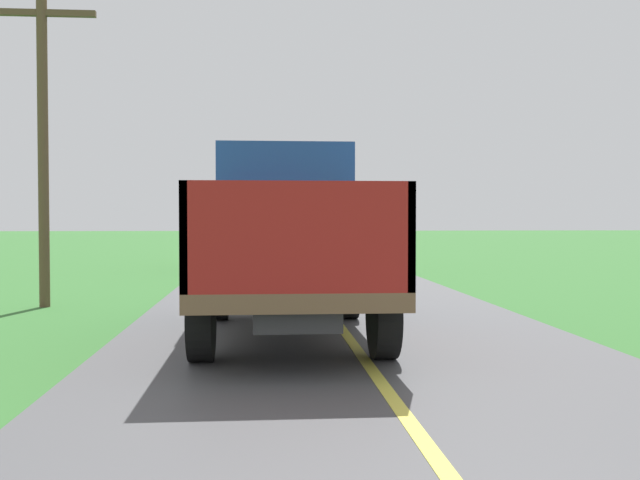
# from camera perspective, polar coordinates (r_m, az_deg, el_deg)

# --- Properties ---
(banana_truck_near) EXTENTS (2.38, 5.82, 2.80)m
(banana_truck_near) POSITION_cam_1_polar(r_m,az_deg,el_deg) (10.74, -2.63, 0.42)
(banana_truck_near) COLOR #2D2D30
(banana_truck_near) RESTS_ON road_surface
(banana_truck_far) EXTENTS (2.38, 5.82, 2.80)m
(banana_truck_far) POSITION_cam_1_polar(r_m,az_deg,el_deg) (25.64, -3.84, 1.18)
(banana_truck_far) COLOR #2D2D30
(banana_truck_far) RESTS_ON road_surface
(utility_pole_roadside) EXTENTS (2.03, 0.20, 6.05)m
(utility_pole_roadside) POSITION_cam_1_polar(r_m,az_deg,el_deg) (14.94, -21.10, 7.72)
(utility_pole_roadside) COLOR brown
(utility_pole_roadside) RESTS_ON ground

